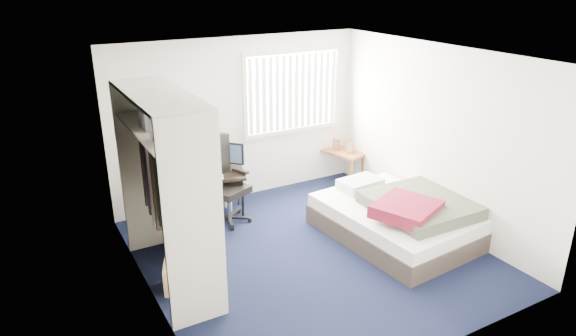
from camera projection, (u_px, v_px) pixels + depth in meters
The scene contains 10 objects.
ground at pixel (311, 253), 6.56m from camera, with size 4.20×4.20×0.00m, color black.
room_shell at pixel (313, 141), 6.01m from camera, with size 4.20×4.20×4.20m.
window_assembly at pixel (293, 92), 8.05m from camera, with size 1.72×0.09×1.32m.
closet at pixel (168, 172), 5.52m from camera, with size 0.64×1.84×2.22m.
desk at pixel (197, 170), 7.34m from camera, with size 1.46×0.99×1.12m.
office_chair at pixel (224, 189), 7.28m from camera, with size 0.77×0.77×1.25m.
footstool at pixel (221, 199), 7.64m from camera, with size 0.33×0.27×0.25m.
nightstand at pixel (342, 155), 8.69m from camera, with size 0.58×0.84×0.71m.
bed at pixel (399, 217), 6.88m from camera, with size 1.68×2.15×0.67m.
pine_box at pixel (184, 276), 5.78m from camera, with size 0.44×0.33×0.33m, color tan.
Camera 1 is at (-3.06, -4.85, 3.38)m, focal length 32.00 mm.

